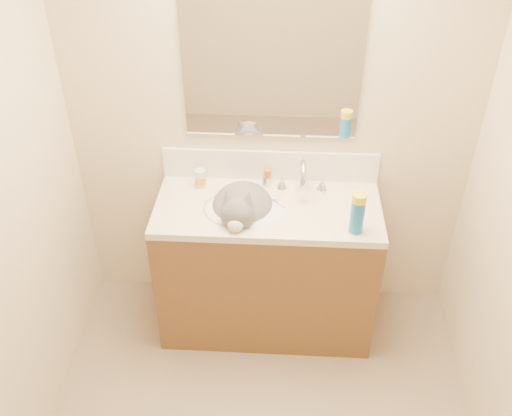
# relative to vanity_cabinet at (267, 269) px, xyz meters

# --- Properties ---
(room_shell) EXTENTS (2.24, 2.54, 2.52)m
(room_shell) POSITION_rel_vanity_cabinet_xyz_m (0.00, -0.97, 1.08)
(room_shell) COLOR beige
(room_shell) RESTS_ON ground
(vanity_cabinet) EXTENTS (1.20, 0.55, 0.82)m
(vanity_cabinet) POSITION_rel_vanity_cabinet_xyz_m (0.00, 0.00, 0.00)
(vanity_cabinet) COLOR brown
(vanity_cabinet) RESTS_ON ground
(counter_slab) EXTENTS (1.20, 0.55, 0.04)m
(counter_slab) POSITION_rel_vanity_cabinet_xyz_m (0.00, 0.00, 0.43)
(counter_slab) COLOR beige
(counter_slab) RESTS_ON vanity_cabinet
(basin) EXTENTS (0.45, 0.36, 0.14)m
(basin) POSITION_rel_vanity_cabinet_xyz_m (-0.12, -0.03, 0.38)
(basin) COLOR white
(basin) RESTS_ON vanity_cabinet
(faucet) EXTENTS (0.28, 0.20, 0.21)m
(faucet) POSITION_rel_vanity_cabinet_xyz_m (0.18, 0.14, 0.54)
(faucet) COLOR silver
(faucet) RESTS_ON counter_slab
(cat) EXTENTS (0.38, 0.48, 0.35)m
(cat) POSITION_rel_vanity_cabinet_xyz_m (-0.14, -0.02, 0.43)
(cat) COLOR #565356
(cat) RESTS_ON basin
(backsplash) EXTENTS (1.20, 0.02, 0.18)m
(backsplash) POSITION_rel_vanity_cabinet_xyz_m (0.00, 0.26, 0.54)
(backsplash) COLOR silver
(backsplash) RESTS_ON counter_slab
(mirror) EXTENTS (0.90, 0.02, 0.80)m
(mirror) POSITION_rel_vanity_cabinet_xyz_m (0.00, 0.26, 1.13)
(mirror) COLOR white
(mirror) RESTS_ON room_shell
(pill_bottle) EXTENTS (0.08, 0.08, 0.11)m
(pill_bottle) POSITION_rel_vanity_cabinet_xyz_m (-0.38, 0.16, 0.50)
(pill_bottle) COLOR silver
(pill_bottle) RESTS_ON counter_slab
(pill_label) EXTENTS (0.08, 0.08, 0.04)m
(pill_label) POSITION_rel_vanity_cabinet_xyz_m (-0.38, 0.16, 0.50)
(pill_label) COLOR orange
(pill_label) RESTS_ON pill_bottle
(silver_jar) EXTENTS (0.05, 0.05, 0.06)m
(silver_jar) POSITION_rel_vanity_cabinet_xyz_m (-0.02, 0.20, 0.48)
(silver_jar) COLOR #B7B7BC
(silver_jar) RESTS_ON counter_slab
(amber_bottle) EXTENTS (0.05, 0.05, 0.10)m
(amber_bottle) POSITION_rel_vanity_cabinet_xyz_m (-0.01, 0.21, 0.50)
(amber_bottle) COLOR #CD5418
(amber_bottle) RESTS_ON counter_slab
(toothbrush) EXTENTS (0.11, 0.12, 0.01)m
(toothbrush) POSITION_rel_vanity_cabinet_xyz_m (0.04, 0.04, 0.46)
(toothbrush) COLOR silver
(toothbrush) RESTS_ON counter_slab
(toothbrush_head) EXTENTS (0.03, 0.03, 0.02)m
(toothbrush_head) POSITION_rel_vanity_cabinet_xyz_m (0.04, 0.04, 0.46)
(toothbrush_head) COLOR #67B2DC
(toothbrush_head) RESTS_ON counter_slab
(spray_can) EXTENTS (0.07, 0.07, 0.19)m
(spray_can) POSITION_rel_vanity_cabinet_xyz_m (0.44, -0.19, 0.54)
(spray_can) COLOR #1A70BB
(spray_can) RESTS_ON counter_slab
(spray_cap) EXTENTS (0.07, 0.07, 0.04)m
(spray_cap) POSITION_rel_vanity_cabinet_xyz_m (0.44, -0.19, 0.65)
(spray_cap) COLOR yellow
(spray_cap) RESTS_ON spray_can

